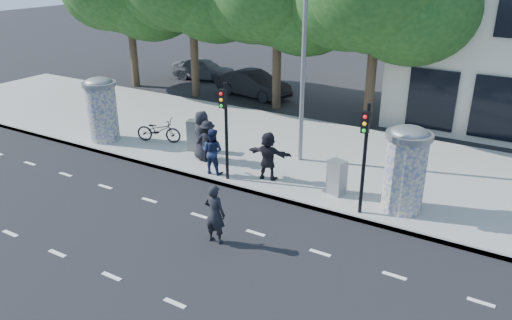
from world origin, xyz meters
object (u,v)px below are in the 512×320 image
Objects in this scene: street_lamp at (304,35)px; cabinet_left at (196,135)px; ad_column_right at (405,167)px; ped_a at (202,135)px; cabinet_right at (337,177)px; traffic_pole_far at (365,149)px; man_road at (215,214)px; ad_column_left at (102,108)px; car_mid at (254,84)px; ped_c at (212,151)px; ped_f at (268,156)px; traffic_pole_near at (225,122)px; bicycle at (159,130)px; car_left at (204,69)px; ped_d at (208,141)px.

street_lamp is 5.77m from cabinet_left.
ad_column_right is 7.62m from ped_a.
ad_column_right is 2.26m from cabinet_right.
traffic_pole_far is 1.98× the size of man_road.
ad_column_left reaches higher than car_mid.
ped_c is (-5.52, 0.21, -1.26)m from traffic_pole_far.
ped_f is (-0.19, -2.07, -3.79)m from street_lamp.
ped_f is 0.99× the size of man_road.
traffic_pole_far reaches higher than ped_a.
traffic_pole_near is 1.80× the size of bicycle.
man_road is at bearing -94.38° from cabinet_right.
traffic_pole_far is at bearing -139.57° from car_left.
street_lamp reaches higher than car_mid.
car_mid is at bearing -122.07° from car_left.
cabinet_left is at bearing -20.66° from ped_f.
cabinet_left is (-1.11, 0.71, -0.18)m from ped_d.
ped_d reaches higher than man_road.
ad_column_left is 0.33× the size of street_lamp.
ped_a is at bearing -153.73° from car_left.
ped_f is (-4.59, -0.14, -0.54)m from ad_column_right.
ad_column_right reaches higher than man_road.
ped_a is at bearing -163.14° from cabinet_right.
ped_d reaches higher than cabinet_left.
ad_column_left is 5.17m from ped_d.
traffic_pole_near is at bearing -147.57° from cabinet_right.
ped_f reaches higher than bicycle.
bicycle is 0.48× the size of car_left.
cabinet_left is at bearing -19.85° from ped_a.
street_lamp reaches higher than cabinet_left.
ad_column_left is 12.05m from car_left.
ped_a is 2.79m from bicycle.
traffic_pole_far reaches higher than bicycle.
car_mid is (-9.86, 10.25, -1.51)m from traffic_pole_far.
ped_d is at bearing -48.87° from cabinet_left.
bicycle is 8.22m from cabinet_right.
man_road is (3.67, -4.42, -0.23)m from ped_a.
traffic_pole_near is 1.46m from ped_c.
traffic_pole_far is 4.65m from man_road.
ad_column_right is (12.40, 0.20, 0.00)m from ad_column_left.
ped_a reaches higher than bicycle.
cabinet_left is (1.92, -0.01, 0.13)m from bicycle.
car_mid is (-5.06, 10.25, -1.51)m from traffic_pole_near.
car_mid is (-0.57, 8.56, 0.07)m from bicycle.
street_lamp is at bearing -88.60° from man_road.
traffic_pole_near reaches higher than cabinet_right.
ped_f reaches higher than man_road.
car_left reaches higher than cabinet_right.
street_lamp reaches higher than bicycle.
bicycle is at bearing -16.37° from ped_f.
ped_c reaches higher than cabinet_left.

